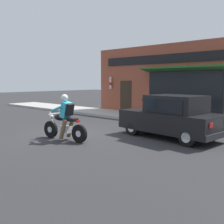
{
  "coord_description": "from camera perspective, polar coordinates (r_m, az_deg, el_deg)",
  "views": [
    {
      "loc": [
        -6.62,
        -7.84,
        2.06
      ],
      "look_at": [
        0.44,
        -1.48,
        0.95
      ],
      "focal_mm": 42.0,
      "sensor_mm": 36.0,
      "label": 1
    }
  ],
  "objects": [
    {
      "name": "storefront_building",
      "position": [
        15.73,
        11.67,
        6.71
      ],
      "size": [
        1.25,
        10.12,
        4.2
      ],
      "color": "brown",
      "rests_on": "ground"
    },
    {
      "name": "motorcycle_with_rider",
      "position": [
        9.32,
        -10.26,
        -1.98
      ],
      "size": [
        0.63,
        2.02,
        1.62
      ],
      "color": "black",
      "rests_on": "ground"
    },
    {
      "name": "ground_plane",
      "position": [
        10.47,
        -7.69,
        -4.75
      ],
      "size": [
        80.0,
        80.0,
        0.0
      ],
      "primitive_type": "plane",
      "color": "#2B2B2D"
    },
    {
      "name": "car_hatchback",
      "position": [
        9.8,
        12.78,
        -1.09
      ],
      "size": [
        2.02,
        3.93,
        1.57
      ],
      "color": "black",
      "rests_on": "ground"
    },
    {
      "name": "sidewalk_curb",
      "position": [
        16.32,
        0.01,
        -0.33
      ],
      "size": [
        2.6,
        22.0,
        0.14
      ],
      "primitive_type": "cube",
      "color": "#ADAAA3",
      "rests_on": "ground"
    }
  ]
}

